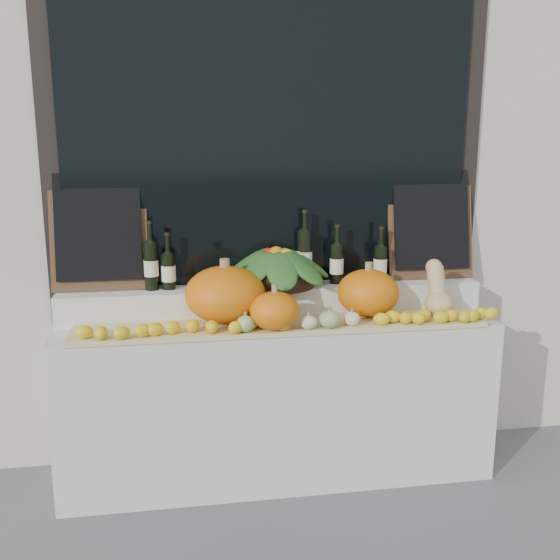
% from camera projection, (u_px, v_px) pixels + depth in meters
% --- Properties ---
extents(storefront_facade, '(7.00, 0.94, 4.50)m').
position_uv_depth(storefront_facade, '(259.00, 67.00, 3.71)').
color(storefront_facade, beige).
rests_on(storefront_facade, ground).
extents(display_sill, '(2.30, 0.55, 0.88)m').
position_uv_depth(display_sill, '(278.00, 398.00, 3.41)').
color(display_sill, silver).
rests_on(display_sill, ground).
extents(rear_tier, '(2.30, 0.25, 0.16)m').
position_uv_depth(rear_tier, '(273.00, 299.00, 3.44)').
color(rear_tier, silver).
rests_on(rear_tier, display_sill).
extents(straw_bedding, '(2.10, 0.32, 0.02)m').
position_uv_depth(straw_bedding, '(282.00, 325.00, 3.19)').
color(straw_bedding, tan).
rests_on(straw_bedding, display_sill).
extents(pumpkin_left, '(0.48, 0.48, 0.29)m').
position_uv_depth(pumpkin_left, '(225.00, 294.00, 3.19)').
color(pumpkin_left, orange).
rests_on(pumpkin_left, straw_bedding).
extents(pumpkin_right, '(0.36, 0.36, 0.25)m').
position_uv_depth(pumpkin_right, '(368.00, 293.00, 3.31)').
color(pumpkin_right, orange).
rests_on(pumpkin_right, straw_bedding).
extents(pumpkin_center, '(0.28, 0.28, 0.19)m').
position_uv_depth(pumpkin_center, '(275.00, 311.00, 3.07)').
color(pumpkin_center, orange).
rests_on(pumpkin_center, straw_bedding).
extents(butternut_squash, '(0.15, 0.21, 0.29)m').
position_uv_depth(butternut_squash, '(438.00, 293.00, 3.31)').
color(butternut_squash, tan).
rests_on(butternut_squash, straw_bedding).
extents(decorative_gourds, '(0.63, 0.12, 0.15)m').
position_uv_depth(decorative_gourds, '(298.00, 319.00, 3.08)').
color(decorative_gourds, '#306F21').
rests_on(decorative_gourds, straw_bedding).
extents(lemon_heap, '(2.20, 0.16, 0.06)m').
position_uv_depth(lemon_heap, '(285.00, 323.00, 3.08)').
color(lemon_heap, yellow).
rests_on(lemon_heap, straw_bedding).
extents(produce_bowl, '(0.63, 0.63, 0.23)m').
position_uv_depth(produce_bowl, '(276.00, 267.00, 3.39)').
color(produce_bowl, black).
rests_on(produce_bowl, rear_tier).
extents(wine_bottle_far_left, '(0.08, 0.08, 0.37)m').
position_uv_depth(wine_bottle_far_left, '(151.00, 265.00, 3.30)').
color(wine_bottle_far_left, black).
rests_on(wine_bottle_far_left, rear_tier).
extents(wine_bottle_near_left, '(0.08, 0.08, 0.31)m').
position_uv_depth(wine_bottle_near_left, '(168.00, 271.00, 3.32)').
color(wine_bottle_near_left, black).
rests_on(wine_bottle_near_left, rear_tier).
extents(wine_bottle_tall, '(0.08, 0.08, 0.41)m').
position_uv_depth(wine_bottle_tall, '(305.00, 257.00, 3.44)').
color(wine_bottle_tall, black).
rests_on(wine_bottle_tall, rear_tier).
extents(wine_bottle_near_right, '(0.08, 0.08, 0.33)m').
position_uv_depth(wine_bottle_near_right, '(337.00, 263.00, 3.45)').
color(wine_bottle_near_right, black).
rests_on(wine_bottle_near_right, rear_tier).
extents(wine_bottle_far_right, '(0.08, 0.08, 0.31)m').
position_uv_depth(wine_bottle_far_right, '(380.00, 264.00, 3.49)').
color(wine_bottle_far_right, black).
rests_on(wine_bottle_far_right, rear_tier).
extents(chalkboard_left, '(0.50, 0.15, 0.61)m').
position_uv_depth(chalkboard_left, '(98.00, 230.00, 3.27)').
color(chalkboard_left, '#4C331E').
rests_on(chalkboard_left, rear_tier).
extents(chalkboard_right, '(0.50, 0.15, 0.61)m').
position_uv_depth(chalkboard_right, '(431.00, 223.00, 3.56)').
color(chalkboard_right, '#4C331E').
rests_on(chalkboard_right, rear_tier).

